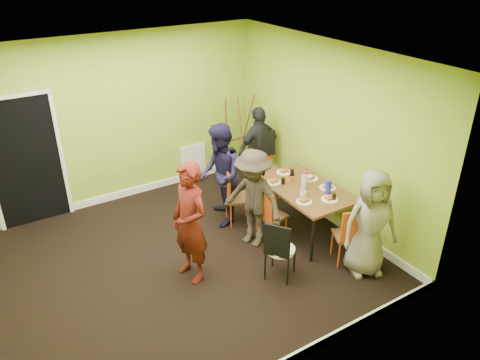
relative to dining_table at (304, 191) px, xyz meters
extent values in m
plane|color=black|center=(-1.91, 0.27, -0.70)|extent=(5.00, 5.00, 0.00)
cube|color=#93AD2C|center=(-1.91, 2.52, 0.70)|extent=(5.00, 0.04, 2.80)
cube|color=#93AD2C|center=(-1.91, -1.98, 0.70)|extent=(5.00, 0.04, 2.80)
cube|color=#93AD2C|center=(0.59, 0.27, 0.70)|extent=(0.04, 4.50, 2.80)
cube|color=white|center=(-1.91, 0.27, 2.10)|extent=(5.00, 4.50, 0.04)
cube|color=black|center=(-3.41, 2.49, 0.32)|extent=(1.00, 0.05, 2.04)
cube|color=white|center=(-0.61, 2.49, -0.30)|extent=(0.50, 0.04, 0.55)
cylinder|color=black|center=(-0.39, -0.69, -0.34)|extent=(0.04, 0.04, 0.71)
cylinder|color=black|center=(0.39, -0.69, -0.34)|extent=(0.04, 0.04, 0.71)
cylinder|color=black|center=(-0.39, 0.69, -0.34)|extent=(0.04, 0.04, 0.71)
cylinder|color=black|center=(0.39, 0.69, -0.34)|extent=(0.04, 0.04, 0.71)
cube|color=brown|center=(0.00, 0.00, 0.03)|extent=(0.90, 1.50, 0.04)
cylinder|color=#E44F15|center=(-0.80, 0.94, -0.48)|extent=(0.02, 0.02, 0.43)
cylinder|color=#E44F15|center=(-0.90, 0.64, -0.48)|extent=(0.02, 0.02, 0.43)
cylinder|color=#E44F15|center=(-0.49, 0.85, -0.48)|extent=(0.02, 0.02, 0.43)
cylinder|color=#E44F15|center=(-0.59, 0.54, -0.48)|extent=(0.02, 0.02, 0.43)
cube|color=brown|center=(-0.70, 0.74, -0.27)|extent=(0.48, 0.48, 0.04)
cube|color=#E44F15|center=(-0.87, 0.80, -0.01)|extent=(0.14, 0.35, 0.47)
cylinder|color=#E44F15|center=(-0.72, 0.18, -0.49)|extent=(0.02, 0.02, 0.41)
cylinder|color=#E44F15|center=(-0.66, -0.12, -0.49)|extent=(0.02, 0.02, 0.41)
cylinder|color=#E44F15|center=(-0.42, 0.24, -0.49)|extent=(0.02, 0.02, 0.41)
cylinder|color=#E44F15|center=(-0.36, -0.06, -0.49)|extent=(0.02, 0.02, 0.41)
cube|color=brown|center=(-0.54, 0.06, -0.29)|extent=(0.42, 0.42, 0.04)
cube|color=#E44F15|center=(-0.71, 0.03, -0.05)|extent=(0.09, 0.34, 0.45)
cylinder|color=#E44F15|center=(0.40, 1.39, -0.45)|extent=(0.03, 0.03, 0.49)
cylinder|color=#E44F15|center=(0.04, 1.47, -0.45)|extent=(0.03, 0.03, 0.49)
cylinder|color=#E44F15|center=(0.31, 1.03, -0.45)|extent=(0.03, 0.03, 0.49)
cylinder|color=#E44F15|center=(-0.05, 1.11, -0.45)|extent=(0.03, 0.03, 0.49)
cube|color=brown|center=(0.17, 1.25, -0.21)|extent=(0.53, 0.53, 0.04)
cube|color=#E44F15|center=(0.22, 1.45, 0.09)|extent=(0.41, 0.13, 0.54)
cylinder|color=#E44F15|center=(-0.17, -1.00, -0.49)|extent=(0.02, 0.02, 0.41)
cylinder|color=#E44F15|center=(0.11, -1.13, -0.49)|extent=(0.02, 0.02, 0.41)
cylinder|color=#E44F15|center=(-0.05, -0.72, -0.49)|extent=(0.02, 0.02, 0.41)
cylinder|color=#E44F15|center=(0.24, -0.85, -0.49)|extent=(0.02, 0.02, 0.41)
cube|color=brown|center=(0.03, -0.93, -0.29)|extent=(0.48, 0.48, 0.04)
cube|color=#E44F15|center=(-0.04, -1.08, -0.04)|extent=(0.33, 0.17, 0.46)
cylinder|color=black|center=(-1.17, -0.67, -0.49)|extent=(0.02, 0.02, 0.41)
cylinder|color=black|center=(-0.99, -0.92, -0.49)|extent=(0.02, 0.02, 0.41)
cylinder|color=black|center=(-0.91, -0.49, -0.49)|extent=(0.02, 0.02, 0.41)
cylinder|color=black|center=(-0.73, -0.74, -0.49)|extent=(0.02, 0.02, 0.41)
cylinder|color=white|center=(-0.95, -0.71, -0.28)|extent=(0.38, 0.38, 0.05)
cube|color=black|center=(-1.09, -0.81, -0.04)|extent=(0.22, 0.30, 0.45)
cylinder|color=brown|center=(-0.04, 2.25, 0.09)|extent=(0.23, 0.37, 1.58)
cylinder|color=brown|center=(0.37, 2.25, 0.09)|extent=(0.23, 0.37, 1.58)
cylinder|color=brown|center=(0.17, 2.01, 0.09)|extent=(0.03, 0.36, 1.54)
cube|color=brown|center=(0.17, 2.20, 0.04)|extent=(0.43, 0.04, 0.04)
cylinder|color=white|center=(-0.30, 0.37, 0.06)|extent=(0.22, 0.22, 0.01)
cylinder|color=white|center=(-0.28, -0.33, 0.06)|extent=(0.23, 0.23, 0.01)
cylinder|color=white|center=(0.04, 0.57, 0.06)|extent=(0.24, 0.24, 0.01)
cylinder|color=white|center=(0.07, -0.47, 0.06)|extent=(0.24, 0.24, 0.01)
cylinder|color=white|center=(0.25, 0.18, 0.06)|extent=(0.26, 0.26, 0.01)
cylinder|color=white|center=(0.27, -0.19, 0.06)|extent=(0.24, 0.24, 0.01)
cylinder|color=white|center=(-0.02, 0.00, 0.18)|extent=(0.07, 0.07, 0.24)
cylinder|color=#1A2BC4|center=(0.17, -0.32, 0.16)|extent=(0.08, 0.08, 0.21)
cylinder|color=#E44F15|center=(-0.04, 0.25, 0.09)|extent=(0.04, 0.04, 0.08)
cylinder|color=black|center=(-0.20, 0.27, 0.10)|extent=(0.06, 0.06, 0.10)
cylinder|color=black|center=(0.08, 0.42, 0.11)|extent=(0.07, 0.07, 0.11)
cylinder|color=black|center=(0.11, -0.51, 0.11)|extent=(0.06, 0.06, 0.10)
imported|color=white|center=(-0.19, -0.20, 0.10)|extent=(0.11, 0.11, 0.09)
imported|color=white|center=(0.18, 0.13, 0.10)|extent=(0.10, 0.10, 0.09)
imported|color=#51130D|center=(-1.94, -0.10, 0.13)|extent=(0.50, 0.67, 1.66)
imported|color=black|center=(-0.93, 0.90, 0.12)|extent=(0.86, 0.96, 1.63)
imported|color=#2E271F|center=(-0.83, 0.13, 0.05)|extent=(0.87, 1.10, 1.49)
imported|color=black|center=(0.23, 1.55, 0.07)|extent=(0.93, 0.46, 1.52)
imported|color=gray|center=(0.09, -1.23, 0.06)|extent=(0.86, 0.71, 1.50)
camera|label=1|loc=(-4.06, -4.69, 3.31)|focal=35.00mm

